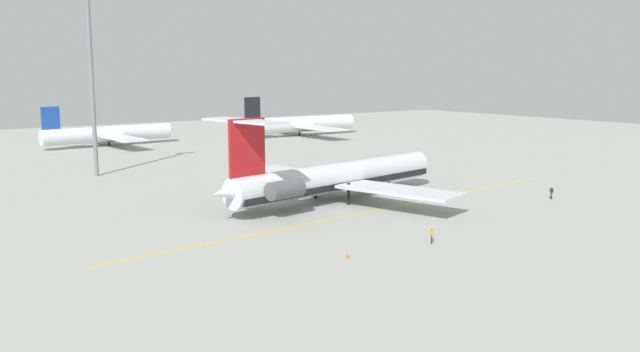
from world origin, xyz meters
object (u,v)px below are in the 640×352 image
object	(u,v)px
safety_cone_nose	(348,255)
light_mast	(91,75)
ground_crew_near_tail	(552,191)
ground_crew_near_nose	(432,233)
main_jetliner	(332,178)
safety_cone_wingtip	(330,168)
airliner_mid_right	(303,124)
airliner_mid_left	(112,134)

from	to	relation	value
safety_cone_nose	light_mast	xyz separation A→B (m)	(-4.00, 60.86, 15.76)
ground_crew_near_tail	ground_crew_near_nose	bearing A→B (deg)	-2.27
ground_crew_near_nose	light_mast	xyz separation A→B (m)	(-13.80, 61.65, 14.99)
main_jetliner	safety_cone_wingtip	size ratio (longest dim) A/B	71.30
safety_cone_nose	ground_crew_near_tail	bearing A→B (deg)	9.08
airliner_mid_right	ground_crew_near_nose	xyz separation A→B (m)	(-50.39, -97.51, -2.01)
ground_crew_near_nose	safety_cone_nose	bearing A→B (deg)	-123.42
light_mast	safety_cone_wingtip	bearing A→B (deg)	-25.84
airliner_mid_left	light_mast	world-z (taller)	light_mast
airliner_mid_left	safety_cone_nose	bearing A→B (deg)	-101.06
airliner_mid_right	safety_cone_wingtip	distance (m)	60.42
safety_cone_wingtip	light_mast	bearing A→B (deg)	154.16
airliner_mid_right	safety_cone_wingtip	xyz separation A→B (m)	(-29.67, -52.56, -2.78)
airliner_mid_left	safety_cone_nose	xyz separation A→B (m)	(-12.18, -102.37, -2.45)
main_jetliner	airliner_mid_right	xyz separation A→B (m)	(45.84, 74.92, -0.07)
airliner_mid_right	ground_crew_near_nose	distance (m)	109.77
main_jetliner	safety_cone_nose	xyz separation A→B (m)	(-14.35, -21.79, -2.85)
airliner_mid_left	light_mast	bearing A→B (deg)	-115.56
airliner_mid_left	light_mast	distance (m)	46.50
safety_cone_wingtip	light_mast	size ratio (longest dim) A/B	0.02
airliner_mid_left	light_mast	xyz separation A→B (m)	(-16.18, -41.51, 13.31)
airliner_mid_right	light_mast	distance (m)	74.66
ground_crew_near_nose	main_jetliner	bearing A→B (deg)	139.86
main_jetliner	airliner_mid_left	world-z (taller)	main_jetliner
safety_cone_nose	safety_cone_wingtip	size ratio (longest dim) A/B	1.00
safety_cone_wingtip	safety_cone_nose	bearing A→B (deg)	-124.66
safety_cone_wingtip	main_jetliner	bearing A→B (deg)	-125.88
main_jetliner	safety_cone_wingtip	world-z (taller)	main_jetliner
ground_crew_near_tail	light_mast	size ratio (longest dim) A/B	0.06
airliner_mid_left	ground_crew_near_nose	world-z (taller)	airliner_mid_left
airliner_mid_left	airliner_mid_right	xyz separation A→B (m)	(48.01, -5.66, 0.33)
safety_cone_wingtip	ground_crew_near_nose	bearing A→B (deg)	-114.74
airliner_mid_left	ground_crew_near_nose	size ratio (longest dim) A/B	18.78
airliner_mid_right	ground_crew_near_tail	world-z (taller)	airliner_mid_right
ground_crew_near_nose	airliner_mid_right	bearing A→B (deg)	123.90
safety_cone_nose	light_mast	size ratio (longest dim) A/B	0.02
main_jetliner	airliner_mid_right	distance (m)	87.83
main_jetliner	light_mast	size ratio (longest dim) A/B	1.32
ground_crew_near_nose	safety_cone_wingtip	world-z (taller)	ground_crew_near_nose
main_jetliner	airliner_mid_right	size ratio (longest dim) A/B	1.13
ground_crew_near_tail	light_mast	world-z (taller)	light_mast
airliner_mid_right	ground_crew_near_tail	bearing A→B (deg)	-103.54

